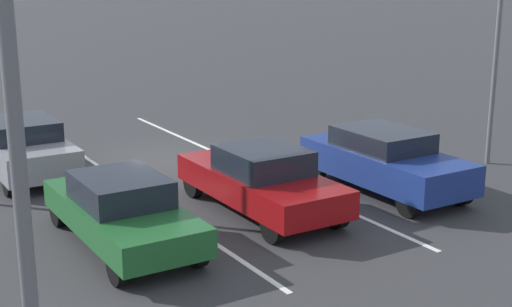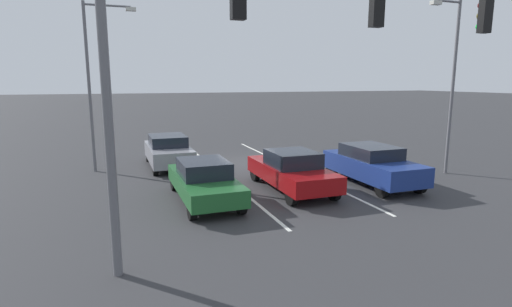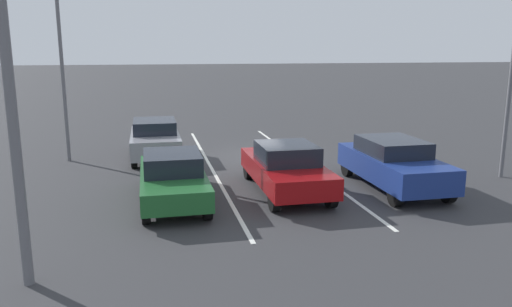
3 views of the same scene
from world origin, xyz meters
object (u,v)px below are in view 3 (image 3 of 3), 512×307
(car_darkgreen_rightlane_front, at_px, (173,177))
(car_maroon_midlane_front, at_px, (286,167))
(street_lamp_right_shoulder, at_px, (68,47))
(car_navy_leftlane_front, at_px, (393,163))
(street_lamp_left_shoulder, at_px, (510,49))
(traffic_signal_gantry, at_px, (237,2))
(car_gray_rightlane_second, at_px, (155,138))

(car_darkgreen_rightlane_front, relative_size, car_maroon_midlane_front, 0.99)
(street_lamp_right_shoulder, bearing_deg, car_darkgreen_rightlane_front, 118.91)
(car_navy_leftlane_front, height_order, street_lamp_right_shoulder, street_lamp_right_shoulder)
(car_navy_leftlane_front, bearing_deg, street_lamp_right_shoulder, -31.31)
(street_lamp_right_shoulder, bearing_deg, street_lamp_left_shoulder, 158.05)
(traffic_signal_gantry, height_order, street_lamp_left_shoulder, street_lamp_left_shoulder)
(car_darkgreen_rightlane_front, xyz_separation_m, traffic_signal_gantry, (-1.09, 4.68, 4.49))
(car_darkgreen_rightlane_front, height_order, car_maroon_midlane_front, car_maroon_midlane_front)
(car_darkgreen_rightlane_front, distance_m, car_gray_rightlane_second, 6.21)
(car_navy_leftlane_front, relative_size, car_gray_rightlane_second, 1.05)
(car_darkgreen_rightlane_front, relative_size, street_lamp_right_shoulder, 0.62)
(car_darkgreen_rightlane_front, bearing_deg, street_lamp_right_shoulder, -61.09)
(car_maroon_midlane_front, relative_size, street_lamp_right_shoulder, 0.63)
(car_navy_leftlane_front, bearing_deg, street_lamp_left_shoulder, -173.88)
(street_lamp_right_shoulder, relative_size, street_lamp_left_shoulder, 1.00)
(car_darkgreen_rightlane_front, height_order, street_lamp_left_shoulder, street_lamp_left_shoulder)
(car_darkgreen_rightlane_front, relative_size, car_navy_leftlane_front, 1.01)
(car_navy_leftlane_front, relative_size, street_lamp_right_shoulder, 0.62)
(traffic_signal_gantry, xyz_separation_m, street_lamp_right_shoulder, (4.56, -10.97, -0.80))
(car_navy_leftlane_front, relative_size, street_lamp_left_shoulder, 0.62)
(car_darkgreen_rightlane_front, distance_m, car_navy_leftlane_front, 6.94)
(car_darkgreen_rightlane_front, height_order, street_lamp_right_shoulder, street_lamp_right_shoulder)
(car_navy_leftlane_front, xyz_separation_m, car_gray_rightlane_second, (7.31, -6.24, -0.03))
(traffic_signal_gantry, distance_m, street_lamp_left_shoulder, 11.29)
(car_gray_rightlane_second, bearing_deg, car_darkgreen_rightlane_front, 93.48)
(traffic_signal_gantry, bearing_deg, car_navy_leftlane_front, -141.60)
(car_maroon_midlane_front, xyz_separation_m, traffic_signal_gantry, (2.38, 4.93, 4.46))
(car_navy_leftlane_front, bearing_deg, car_gray_rightlane_second, -40.46)
(car_gray_rightlane_second, height_order, traffic_signal_gantry, traffic_signal_gantry)
(car_maroon_midlane_front, height_order, street_lamp_right_shoulder, street_lamp_right_shoulder)
(car_darkgreen_rightlane_front, relative_size, car_gray_rightlane_second, 1.07)
(traffic_signal_gantry, bearing_deg, car_darkgreen_rightlane_front, -76.90)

